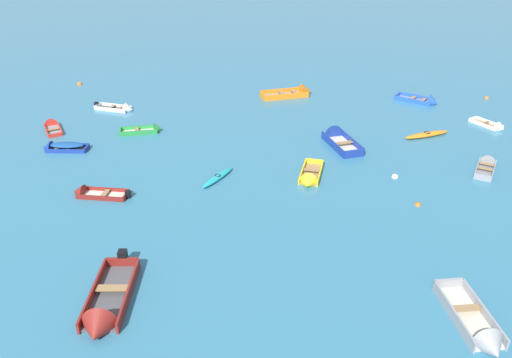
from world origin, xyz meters
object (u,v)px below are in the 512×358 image
(rowboat_yellow_center, at_px, (309,179))
(mooring_buoy_far_field, at_px, (418,205))
(rowboat_deep_blue_back_row_right, at_px, (336,138))
(rowboat_deep_blue_far_right, at_px, (60,147))
(mooring_buoy_central, at_px, (487,98))
(kayak_turquoise_far_back, at_px, (218,177))
(mooring_buoy_outer_edge, at_px, (80,84))
(rowboat_red_back_row_left, at_px, (52,126))
(rowboat_orange_outer_right, at_px, (297,93))
(rowboat_maroon_cluster_outer, at_px, (89,193))
(rowboat_blue_far_left, at_px, (426,101))
(kayak_orange_midfield_left, at_px, (427,135))
(rowboat_grey_near_right, at_px, (487,165))
(rowboat_grey_distant_center, at_px, (480,332))
(mooring_buoy_midfield, at_px, (395,177))
(rowboat_green_near_left, at_px, (150,130))
(rowboat_white_near_camera, at_px, (122,109))
(rowboat_white_cluster_inner, at_px, (495,127))
(rowboat_maroon_midfield_right, at_px, (104,312))

(rowboat_yellow_center, relative_size, mooring_buoy_far_field, 10.44)
(rowboat_deep_blue_back_row_right, bearing_deg, rowboat_deep_blue_far_right, -168.77)
(rowboat_yellow_center, height_order, mooring_buoy_central, rowboat_yellow_center)
(kayak_turquoise_far_back, xyz_separation_m, mooring_buoy_outer_edge, (-16.58, 17.41, -0.14))
(rowboat_deep_blue_far_right, distance_m, rowboat_red_back_row_left, 4.61)
(rowboat_orange_outer_right, relative_size, rowboat_maroon_cluster_outer, 1.43)
(rowboat_blue_far_left, xyz_separation_m, mooring_buoy_central, (5.62, 1.95, -0.17))
(rowboat_deep_blue_far_right, bearing_deg, mooring_buoy_far_field, -11.54)
(rowboat_orange_outer_right, distance_m, kayak_orange_midfield_left, 12.72)
(rowboat_grey_near_right, bearing_deg, rowboat_blue_far_left, 97.08)
(rowboat_deep_blue_far_right, height_order, rowboat_red_back_row_left, rowboat_deep_blue_far_right)
(rowboat_grey_distant_center, xyz_separation_m, rowboat_maroon_cluster_outer, (-18.92, 8.50, -0.08))
(mooring_buoy_midfield, bearing_deg, rowboat_grey_distant_center, -83.90)
(rowboat_green_near_left, bearing_deg, rowboat_maroon_cluster_outer, -93.36)
(rowboat_orange_outer_right, distance_m, kayak_turquoise_far_back, 16.95)
(rowboat_grey_near_right, bearing_deg, rowboat_red_back_row_left, 173.97)
(rowboat_deep_blue_far_right, distance_m, mooring_buoy_outer_edge, 15.37)
(mooring_buoy_outer_edge, bearing_deg, rowboat_blue_far_left, -3.41)
(rowboat_maroon_cluster_outer, bearing_deg, rowboat_red_back_row_left, 126.71)
(rowboat_grey_distant_center, height_order, rowboat_deep_blue_back_row_right, rowboat_deep_blue_back_row_right)
(kayak_orange_midfield_left, bearing_deg, rowboat_white_near_camera, 173.24)
(rowboat_white_cluster_inner, bearing_deg, mooring_buoy_outer_edge, 168.76)
(rowboat_orange_outer_right, distance_m, rowboat_yellow_center, 16.15)
(mooring_buoy_midfield, bearing_deg, kayak_turquoise_far_back, -172.14)
(rowboat_deep_blue_back_row_right, height_order, mooring_buoy_central, rowboat_deep_blue_back_row_right)
(rowboat_orange_outer_right, height_order, rowboat_blue_far_left, rowboat_orange_outer_right)
(rowboat_white_cluster_inner, xyz_separation_m, kayak_turquoise_far_back, (-19.19, -10.31, 0.02))
(rowboat_maroon_cluster_outer, bearing_deg, rowboat_grey_distant_center, -24.19)
(mooring_buoy_central, bearing_deg, rowboat_deep_blue_back_row_right, -141.28)
(rowboat_grey_distant_center, relative_size, mooring_buoy_midfield, 10.28)
(rowboat_orange_outer_right, bearing_deg, mooring_buoy_outer_edge, 177.27)
(rowboat_red_back_row_left, height_order, rowboat_grey_distant_center, rowboat_grey_distant_center)
(rowboat_maroon_cluster_outer, distance_m, mooring_buoy_outer_edge, 22.34)
(rowboat_orange_outer_right, xyz_separation_m, rowboat_green_near_left, (-10.52, -9.70, -0.07))
(rowboat_grey_near_right, height_order, rowboat_deep_blue_back_row_right, rowboat_deep_blue_back_row_right)
(rowboat_white_cluster_inner, bearing_deg, rowboat_red_back_row_left, -173.93)
(rowboat_maroon_cluster_outer, bearing_deg, mooring_buoy_midfield, 13.44)
(kayak_orange_midfield_left, xyz_separation_m, mooring_buoy_midfield, (-3.14, -6.63, -0.17))
(rowboat_grey_near_right, distance_m, kayak_turquoise_far_back, 17.00)
(mooring_buoy_midfield, bearing_deg, mooring_buoy_central, 57.76)
(rowboat_white_cluster_inner, xyz_separation_m, rowboat_white_near_camera, (-29.19, 0.62, 0.02))
(rowboat_maroon_midfield_right, height_order, kayak_turquoise_far_back, rowboat_maroon_midfield_right)
(rowboat_orange_outer_right, distance_m, rowboat_maroon_cluster_outer, 22.12)
(rowboat_white_cluster_inner, distance_m, rowboat_orange_outer_right, 16.21)
(mooring_buoy_midfield, bearing_deg, mooring_buoy_outer_edge, 149.67)
(rowboat_yellow_center, relative_size, mooring_buoy_central, 9.34)
(rowboat_red_back_row_left, relative_size, rowboat_white_near_camera, 0.82)
(kayak_orange_midfield_left, relative_size, mooring_buoy_outer_edge, 7.42)
(rowboat_yellow_center, distance_m, mooring_buoy_outer_edge, 27.91)
(rowboat_white_cluster_inner, bearing_deg, kayak_turquoise_far_back, -151.77)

